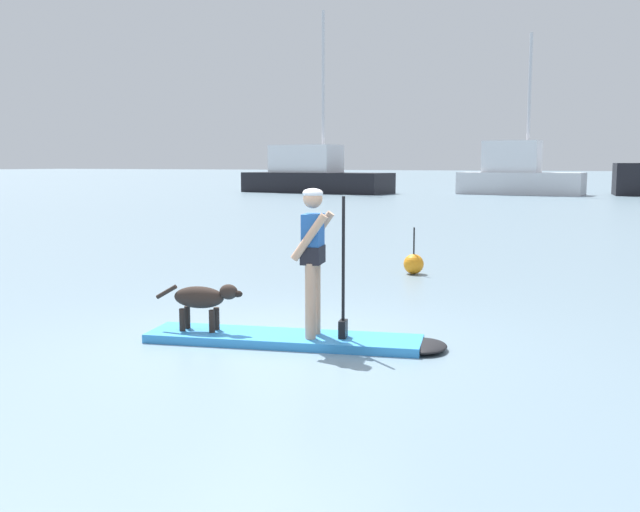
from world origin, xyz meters
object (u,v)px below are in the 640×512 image
(dog, at_px, (203,299))
(marker_buoy, at_px, (414,264))
(paddleboard, at_px, (302,340))
(person_paddler, at_px, (314,251))
(moored_boat_starboard, at_px, (313,175))
(moored_boat_far_starboard, at_px, (517,174))

(dog, bearing_deg, marker_buoy, 83.59)
(paddleboard, bearing_deg, marker_buoy, 95.07)
(dog, bearing_deg, person_paddler, 12.89)
(dog, distance_m, moored_boat_starboard, 43.34)
(marker_buoy, bearing_deg, moored_boat_far_starboard, 97.27)
(moored_boat_starboard, bearing_deg, marker_buoy, -61.51)
(moored_boat_far_starboard, bearing_deg, dog, -84.63)
(dog, relative_size, moored_boat_far_starboard, 0.10)
(dog, height_order, moored_boat_far_starboard, moored_boat_far_starboard)
(moored_boat_starboard, relative_size, moored_boat_far_starboard, 1.19)
(paddleboard, xyz_separation_m, dog, (-1.17, -0.27, 0.43))
(person_paddler, bearing_deg, dog, -167.11)
(person_paddler, bearing_deg, paddleboard, -167.11)
(marker_buoy, bearing_deg, dog, -96.41)
(marker_buoy, bearing_deg, person_paddler, -83.54)
(marker_buoy, bearing_deg, moored_boat_starboard, 118.49)
(moored_boat_far_starboard, height_order, marker_buoy, moored_boat_far_starboard)
(dog, xyz_separation_m, marker_buoy, (0.67, 5.96, -0.29))
(paddleboard, xyz_separation_m, marker_buoy, (-0.50, 5.69, 0.14))
(dog, distance_m, moored_boat_far_starboard, 42.75)
(person_paddler, height_order, moored_boat_far_starboard, moored_boat_far_starboard)
(person_paddler, distance_m, moored_boat_starboard, 43.61)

